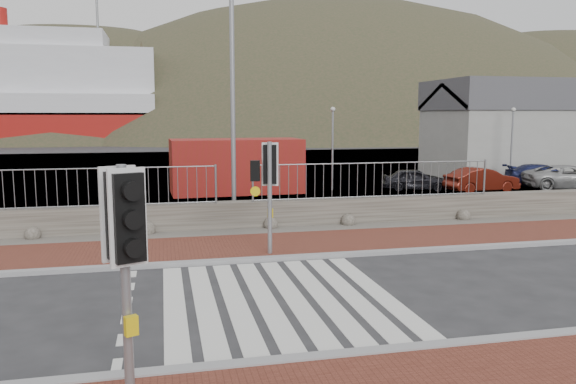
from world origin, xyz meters
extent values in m
plane|color=#28282B|center=(0.00, 0.00, 0.00)|extent=(220.00, 220.00, 0.00)
cube|color=brown|center=(0.00, 4.50, 0.04)|extent=(40.00, 3.00, 0.08)
cube|color=gray|center=(0.00, -3.00, 0.05)|extent=(40.00, 0.25, 0.12)
cube|color=gray|center=(0.00, 3.00, 0.05)|extent=(40.00, 0.25, 0.12)
cube|color=silver|center=(-2.10, 0.00, 0.01)|extent=(0.42, 5.60, 0.01)
cube|color=silver|center=(-1.50, 0.00, 0.01)|extent=(0.42, 5.60, 0.01)
cube|color=silver|center=(-0.90, 0.00, 0.01)|extent=(0.42, 5.60, 0.01)
cube|color=silver|center=(-0.30, 0.00, 0.01)|extent=(0.42, 5.60, 0.01)
cube|color=silver|center=(0.30, 0.00, 0.01)|extent=(0.42, 5.60, 0.01)
cube|color=silver|center=(0.90, 0.00, 0.01)|extent=(0.42, 5.60, 0.01)
cube|color=silver|center=(1.50, 0.00, 0.01)|extent=(0.42, 5.60, 0.01)
cube|color=silver|center=(2.10, 0.00, 0.01)|extent=(0.42, 5.60, 0.01)
cube|color=#59544C|center=(0.00, 6.50, 0.03)|extent=(40.00, 1.50, 0.06)
cube|color=#4D483F|center=(0.00, 7.30, 0.45)|extent=(40.00, 0.60, 0.90)
cylinder|color=gray|center=(-4.80, 7.15, 2.10)|extent=(8.40, 0.04, 0.04)
cylinder|color=gray|center=(-0.60, 7.15, 1.50)|extent=(0.07, 0.07, 1.20)
cylinder|color=gray|center=(4.80, 7.15, 2.10)|extent=(8.40, 0.04, 0.04)
cylinder|color=gray|center=(0.60, 7.15, 1.50)|extent=(0.07, 0.07, 1.20)
cylinder|color=gray|center=(9.00, 7.15, 1.50)|extent=(0.07, 0.07, 1.20)
cube|color=#4C4C4F|center=(0.00, 27.90, 0.00)|extent=(120.00, 40.00, 0.50)
cube|color=#3F4C54|center=(0.00, 62.90, 0.00)|extent=(220.00, 50.00, 0.05)
cube|color=silver|center=(-18.00, 67.90, 9.00)|extent=(30.00, 12.00, 6.00)
cube|color=silver|center=(-18.00, 67.90, 13.00)|extent=(18.00, 10.00, 2.50)
cylinder|color=gray|center=(-10.00, 67.90, 17.00)|extent=(0.30, 0.30, 6.00)
cube|color=#9E9E99|center=(20.00, 19.90, 2.00)|extent=(12.00, 6.00, 4.00)
cube|color=#4C4C51|center=(20.00, 19.90, 4.90)|extent=(12.20, 6.20, 1.80)
ellipsoid|color=#2E3821|center=(-15.00, 87.90, -20.00)|extent=(106.40, 68.40, 76.00)
ellipsoid|color=#2E3821|center=(30.00, 87.90, -26.00)|extent=(140.00, 90.00, 100.00)
ellipsoid|color=#2E3821|center=(75.00, 87.90, -20.00)|extent=(112.00, 72.00, 80.00)
cylinder|color=gray|center=(-2.73, -3.89, 1.57)|extent=(0.12, 0.12, 3.13)
cube|color=#DAB80C|center=(-2.73, -3.89, 1.18)|extent=(0.18, 0.14, 0.25)
cube|color=black|center=(-2.73, -3.89, 2.52)|extent=(0.52, 0.42, 1.18)
sphere|color=#0CE53F|center=(-2.73, -3.89, 2.18)|extent=(0.17, 0.17, 0.17)
cylinder|color=gray|center=(0.47, 3.49, 1.52)|extent=(0.12, 0.12, 3.03)
cube|color=#DAB80C|center=(0.47, 3.49, 1.14)|extent=(0.17, 0.13, 0.24)
cube|color=black|center=(0.47, 3.49, 2.44)|extent=(0.49, 0.37, 1.14)
sphere|color=#0CE53F|center=(0.47, 3.49, 2.11)|extent=(0.16, 0.16, 0.16)
cube|color=black|center=(0.11, 3.60, 2.28)|extent=(0.28, 0.23, 0.54)
cylinder|color=gray|center=(0.10, 8.10, 4.51)|extent=(0.16, 0.16, 9.02)
cube|color=maroon|center=(1.21, 15.98, 1.29)|extent=(6.30, 2.84, 2.58)
imported|color=black|center=(10.00, 14.92, 0.54)|extent=(3.41, 2.11, 1.08)
imported|color=#56150C|center=(12.87, 13.55, 0.60)|extent=(3.72, 1.61, 1.19)
imported|color=#151B44|center=(17.48, 15.18, 0.57)|extent=(4.17, 2.46, 1.13)
imported|color=#9A9A9A|center=(17.74, 13.47, 0.61)|extent=(4.77, 3.05, 1.22)
camera|label=1|loc=(-2.24, -10.80, 3.72)|focal=35.00mm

